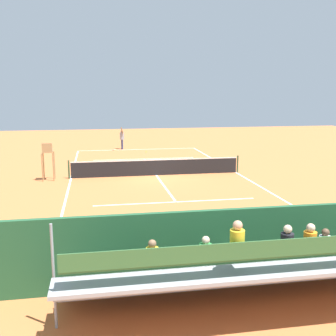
# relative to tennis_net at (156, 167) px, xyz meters

# --- Properties ---
(ground_plane) EXTENTS (60.00, 60.00, 0.00)m
(ground_plane) POSITION_rel_tennis_net_xyz_m (0.00, 0.00, -0.50)
(ground_plane) COLOR #C66B38
(court_line_markings) EXTENTS (10.10, 22.20, 0.01)m
(court_line_markings) POSITION_rel_tennis_net_xyz_m (0.00, -0.04, -0.50)
(court_line_markings) COLOR white
(court_line_markings) RESTS_ON ground
(tennis_net) EXTENTS (10.30, 0.10, 1.07)m
(tennis_net) POSITION_rel_tennis_net_xyz_m (0.00, 0.00, 0.00)
(tennis_net) COLOR black
(tennis_net) RESTS_ON ground
(backdrop_wall) EXTENTS (18.00, 0.16, 2.00)m
(backdrop_wall) POSITION_rel_tennis_net_xyz_m (0.00, 14.00, 0.50)
(backdrop_wall) COLOR #235633
(backdrop_wall) RESTS_ON ground
(bleacher_stand) EXTENTS (9.06, 2.40, 2.48)m
(bleacher_stand) POSITION_rel_tennis_net_xyz_m (-0.00, 15.33, 0.41)
(bleacher_stand) COLOR #9EA0A5
(bleacher_stand) RESTS_ON ground
(umpire_chair) EXTENTS (0.67, 0.67, 2.14)m
(umpire_chair) POSITION_rel_tennis_net_xyz_m (6.20, 0.28, 0.81)
(umpire_chair) COLOR #A88456
(umpire_chair) RESTS_ON ground
(courtside_bench) EXTENTS (1.80, 0.40, 0.93)m
(courtside_bench) POSITION_rel_tennis_net_xyz_m (-2.78, 13.27, 0.06)
(courtside_bench) COLOR #9E754C
(courtside_bench) RESTS_ON ground
(equipment_bag) EXTENTS (0.90, 0.36, 0.36)m
(equipment_bag) POSITION_rel_tennis_net_xyz_m (-0.78, 13.40, -0.32)
(equipment_bag) COLOR #B22D2D
(equipment_bag) RESTS_ON ground
(tennis_player) EXTENTS (0.37, 0.54, 1.93)m
(tennis_player) POSITION_rel_tennis_net_xyz_m (1.27, -11.40, 0.51)
(tennis_player) COLOR navy
(tennis_player) RESTS_ON ground
(tennis_racket) EXTENTS (0.47, 0.55, 0.03)m
(tennis_racket) POSITION_rel_tennis_net_xyz_m (1.94, -11.03, -0.49)
(tennis_racket) COLOR black
(tennis_racket) RESTS_ON ground
(tennis_ball_near) EXTENTS (0.07, 0.07, 0.07)m
(tennis_ball_near) POSITION_rel_tennis_net_xyz_m (-0.50, -9.10, -0.47)
(tennis_ball_near) COLOR #CCDB33
(tennis_ball_near) RESTS_ON ground
(tennis_ball_far) EXTENTS (0.07, 0.07, 0.07)m
(tennis_ball_far) POSITION_rel_tennis_net_xyz_m (-0.59, -9.62, -0.47)
(tennis_ball_far) COLOR #CCDB33
(tennis_ball_far) RESTS_ON ground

